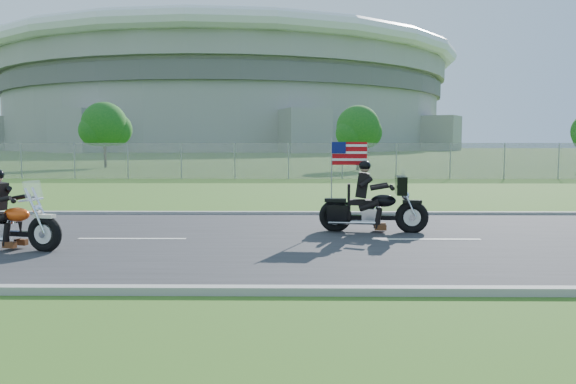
{
  "coord_description": "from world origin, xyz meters",
  "views": [
    {
      "loc": [
        1.31,
        -11.29,
        1.99
      ],
      "look_at": [
        1.19,
        0.0,
        1.01
      ],
      "focal_mm": 35.0,
      "sensor_mm": 36.0,
      "label": 1
    }
  ],
  "objects": [
    {
      "name": "ground",
      "position": [
        0.0,
        0.0,
        0.0
      ],
      "size": [
        420.0,
        420.0,
        0.0
      ],
      "primitive_type": "plane",
      "color": "#335A1C",
      "rests_on": "ground"
    },
    {
      "name": "road",
      "position": [
        0.0,
        0.0,
        0.02
      ],
      "size": [
        120.0,
        8.0,
        0.04
      ],
      "primitive_type": "cube",
      "color": "#28282B",
      "rests_on": "ground"
    },
    {
      "name": "curb_north",
      "position": [
        0.0,
        4.05,
        0.05
      ],
      "size": [
        120.0,
        0.18,
        0.12
      ],
      "primitive_type": "cube",
      "color": "#9E9B93",
      "rests_on": "ground"
    },
    {
      "name": "curb_south",
      "position": [
        0.0,
        -4.05,
        0.05
      ],
      "size": [
        120.0,
        0.18,
        0.12
      ],
      "primitive_type": "cube",
      "color": "#9E9B93",
      "rests_on": "ground"
    },
    {
      "name": "fence",
      "position": [
        -5.0,
        20.0,
        1.0
      ],
      "size": [
        60.0,
        0.03,
        2.0
      ],
      "primitive_type": "cube",
      "color": "gray",
      "rests_on": "ground"
    },
    {
      "name": "stadium",
      "position": [
        -20.0,
        170.0,
        15.58
      ],
      "size": [
        140.4,
        140.4,
        29.2
      ],
      "color": "#A3A099",
      "rests_on": "ground"
    },
    {
      "name": "tree_fence_near",
      "position": [
        6.04,
        30.04,
        2.97
      ],
      "size": [
        3.52,
        3.28,
        4.75
      ],
      "color": "#382316",
      "rests_on": "ground"
    },
    {
      "name": "tree_fence_mid",
      "position": [
        -13.95,
        34.04,
        3.3
      ],
      "size": [
        3.96,
        3.69,
        5.3
      ],
      "color": "#382316",
      "rests_on": "ground"
    },
    {
      "name": "motorcycle_lead",
      "position": [
        -4.0,
        -1.11,
        0.49
      ],
      "size": [
        2.24,
        0.9,
        1.53
      ],
      "rotation": [
        0.0,
        0.0,
        -0.24
      ],
      "color": "black",
      "rests_on": "ground"
    },
    {
      "name": "motorcycle_follow",
      "position": [
        3.05,
        1.0,
        0.55
      ],
      "size": [
        2.4,
        0.85,
        2.01
      ],
      "rotation": [
        0.0,
        0.0,
        -0.11
      ],
      "color": "black",
      "rests_on": "ground"
    }
  ]
}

